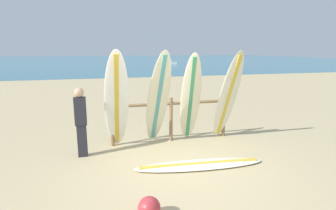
# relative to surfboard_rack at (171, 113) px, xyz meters

# --- Properties ---
(ground_plane) EXTENTS (120.00, 120.00, 0.00)m
(ground_plane) POSITION_rel_surfboard_rack_xyz_m (-0.35, -1.66, -0.76)
(ground_plane) COLOR tan
(ocean_water) EXTENTS (120.00, 80.00, 0.01)m
(ocean_water) POSITION_rel_surfboard_rack_xyz_m (-0.35, 56.34, -0.75)
(ocean_water) COLOR teal
(ocean_water) RESTS_ON ground
(surfboard_rack) EXTENTS (3.14, 0.09, 1.16)m
(surfboard_rack) POSITION_rel_surfboard_rack_xyz_m (0.00, 0.00, 0.00)
(surfboard_rack) COLOR olive
(surfboard_rack) RESTS_ON ground
(surfboard_leaning_far_left) EXTENTS (0.56, 0.96, 2.40)m
(surfboard_leaning_far_left) POSITION_rel_surfboard_rack_xyz_m (-1.41, -0.36, 0.44)
(surfboard_leaning_far_left) COLOR white
(surfboard_leaning_far_left) RESTS_ON ground
(surfboard_leaning_left) EXTENTS (0.66, 1.16, 2.38)m
(surfboard_leaning_left) POSITION_rel_surfboard_rack_xyz_m (-0.42, -0.34, 0.44)
(surfboard_leaning_left) COLOR beige
(surfboard_leaning_left) RESTS_ON ground
(surfboard_leaning_center_left) EXTENTS (0.60, 0.92, 2.32)m
(surfboard_leaning_center_left) POSITION_rel_surfboard_rack_xyz_m (0.43, -0.28, 0.41)
(surfboard_leaning_center_left) COLOR beige
(surfboard_leaning_center_left) RESTS_ON ground
(surfboard_leaning_center) EXTENTS (0.68, 1.02, 2.38)m
(surfboard_leaning_center) POSITION_rel_surfboard_rack_xyz_m (1.40, -0.40, 0.43)
(surfboard_leaning_center) COLOR silver
(surfboard_leaning_center) RESTS_ON ground
(surfboard_lying_on_sand) EXTENTS (2.77, 0.77, 0.08)m
(surfboard_lying_on_sand) POSITION_rel_surfboard_rack_xyz_m (0.15, -1.70, -0.72)
(surfboard_lying_on_sand) COLOR silver
(surfboard_lying_on_sand) RESTS_ON ground
(beachgoer_standing) EXTENTS (0.25, 0.21, 1.57)m
(beachgoer_standing) POSITION_rel_surfboard_rack_xyz_m (-2.21, -0.51, 0.11)
(beachgoer_standing) COLOR #26262D
(beachgoer_standing) RESTS_ON ground
(small_boat_offshore) EXTENTS (2.74, 1.36, 0.71)m
(small_boat_offshore) POSITION_rel_surfboard_rack_xyz_m (9.50, 35.70, -0.50)
(small_boat_offshore) COLOR silver
(small_boat_offshore) RESTS_ON ocean_water
(beach_ball) EXTENTS (0.33, 0.33, 0.33)m
(beach_ball) POSITION_rel_surfboard_rack_xyz_m (-1.20, -3.16, -0.59)
(beach_ball) COLOR #B73338
(beach_ball) RESTS_ON ground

